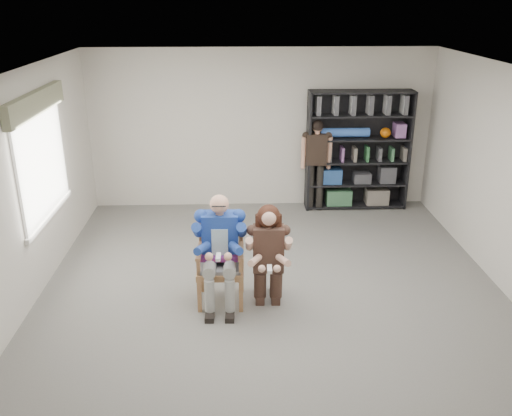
{
  "coord_description": "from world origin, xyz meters",
  "views": [
    {
      "loc": [
        -0.45,
        -5.87,
        3.59
      ],
      "look_at": [
        -0.2,
        0.6,
        1.05
      ],
      "focal_mm": 38.0,
      "sensor_mm": 36.0,
      "label": 1
    }
  ],
  "objects_px": {
    "seated_man": "(220,250)",
    "bookshelf": "(358,151)",
    "standing_man": "(316,166)",
    "armchair": "(221,262)",
    "kneeling_woman": "(268,258)"
  },
  "relations": [
    {
      "from": "standing_man",
      "to": "armchair",
      "type": "bearing_deg",
      "value": -113.55
    },
    {
      "from": "seated_man",
      "to": "standing_man",
      "type": "bearing_deg",
      "value": 64.2
    },
    {
      "from": "seated_man",
      "to": "bookshelf",
      "type": "bearing_deg",
      "value": 55.32
    },
    {
      "from": "seated_man",
      "to": "standing_man",
      "type": "height_order",
      "value": "standing_man"
    },
    {
      "from": "armchair",
      "to": "kneeling_woman",
      "type": "bearing_deg",
      "value": -10.01
    },
    {
      "from": "bookshelf",
      "to": "standing_man",
      "type": "height_order",
      "value": "bookshelf"
    },
    {
      "from": "armchair",
      "to": "kneeling_woman",
      "type": "xyz_separation_m",
      "value": [
        0.58,
        -0.12,
        0.1
      ]
    },
    {
      "from": "kneeling_woman",
      "to": "bookshelf",
      "type": "relative_size",
      "value": 0.62
    },
    {
      "from": "armchair",
      "to": "bookshelf",
      "type": "bearing_deg",
      "value": 55.32
    },
    {
      "from": "standing_man",
      "to": "bookshelf",
      "type": "bearing_deg",
      "value": 12.23
    },
    {
      "from": "kneeling_woman",
      "to": "standing_man",
      "type": "bearing_deg",
      "value": 73.93
    },
    {
      "from": "bookshelf",
      "to": "standing_man",
      "type": "distance_m",
      "value": 0.79
    },
    {
      "from": "armchair",
      "to": "standing_man",
      "type": "height_order",
      "value": "standing_man"
    },
    {
      "from": "armchair",
      "to": "bookshelf",
      "type": "height_order",
      "value": "bookshelf"
    },
    {
      "from": "armchair",
      "to": "seated_man",
      "type": "height_order",
      "value": "seated_man"
    }
  ]
}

